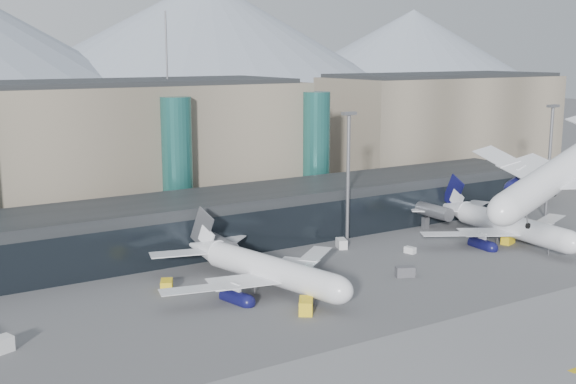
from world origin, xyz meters
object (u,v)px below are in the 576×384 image
(jet_parked_mid, at_px, (255,258))
(veh_g, at_px, (410,250))
(lightmast_right, at_px, (550,155))
(veh_b, at_px, (167,285))
(veh_h, at_px, (306,306))
(jet_parked_right, at_px, (498,216))
(lightmast_mid, at_px, (348,169))
(veh_d, at_px, (341,243))
(veh_e, at_px, (508,239))
(veh_c, at_px, (405,272))

(jet_parked_mid, bearing_deg, veh_g, -101.01)
(lightmast_right, height_order, veh_b, lightmast_right)
(jet_parked_mid, bearing_deg, lightmast_right, -97.99)
(veh_g, xyz_separation_m, veh_h, (-33.77, -15.90, 0.42))
(veh_g, distance_m, veh_h, 37.33)
(veh_h, bearing_deg, jet_parked_right, -40.07)
(lightmast_mid, relative_size, veh_b, 8.72)
(veh_g, bearing_deg, jet_parked_mid, -100.63)
(veh_d, bearing_deg, veh_g, -116.25)
(lightmast_right, relative_size, veh_g, 12.44)
(veh_b, xyz_separation_m, veh_d, (38.29, 5.80, 0.04))
(veh_b, height_order, veh_h, veh_h)
(veh_d, height_order, veh_h, veh_h)
(lightmast_mid, distance_m, veh_b, 46.05)
(jet_parked_mid, bearing_deg, veh_b, 54.18)
(veh_d, relative_size, veh_e, 1.01)
(lightmast_right, bearing_deg, veh_c, -163.57)
(lightmast_mid, relative_size, jet_parked_right, 0.65)
(veh_b, bearing_deg, lightmast_right, -62.67)
(lightmast_right, distance_m, veh_h, 83.64)
(veh_g, bearing_deg, jet_parked_right, 73.59)
(lightmast_mid, height_order, jet_parked_right, lightmast_mid)
(lightmast_right, xyz_separation_m, jet_parked_right, (-23.96, -7.41, -9.64))
(veh_d, bearing_deg, lightmast_right, -71.82)
(lightmast_right, height_order, veh_d, lightmast_right)
(lightmast_mid, height_order, lightmast_right, same)
(veh_h, bearing_deg, veh_e, -43.48)
(veh_c, bearing_deg, lightmast_mid, 99.94)
(veh_e, height_order, veh_g, veh_e)
(jet_parked_mid, relative_size, veh_d, 12.39)
(veh_c, relative_size, veh_h, 0.85)
(veh_b, height_order, veh_g, veh_b)
(lightmast_mid, distance_m, veh_e, 34.28)
(jet_parked_mid, relative_size, veh_b, 13.07)
(veh_d, xyz_separation_m, veh_e, (29.55, -14.79, -0.01))
(jet_parked_right, distance_m, veh_c, 33.67)
(lightmast_right, relative_size, veh_b, 8.72)
(lightmast_mid, bearing_deg, veh_d, -136.38)
(jet_parked_right, distance_m, veh_h, 57.62)
(veh_g, bearing_deg, lightmast_mid, -176.41)
(veh_c, xyz_separation_m, veh_d, (1.60, 20.24, 0.01))
(jet_parked_right, bearing_deg, veh_b, 89.95)
(jet_parked_mid, height_order, jet_parked_right, jet_parked_right)
(jet_parked_right, xyz_separation_m, veh_h, (-55.62, -14.59, -3.76))
(lightmast_mid, bearing_deg, veh_g, -73.44)
(veh_b, bearing_deg, veh_h, -120.30)
(lightmast_mid, bearing_deg, veh_c, -104.01)
(veh_c, height_order, veh_d, veh_d)
(veh_e, bearing_deg, lightmast_mid, 123.97)
(jet_parked_mid, xyz_separation_m, veh_d, (25.31, 11.17, -3.78))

